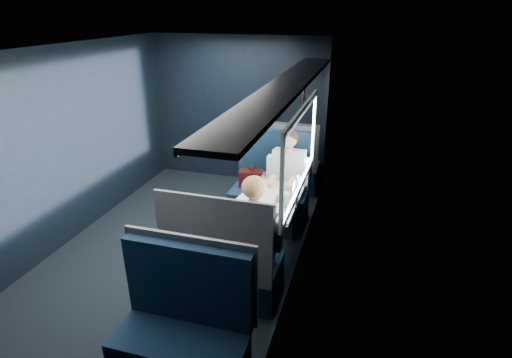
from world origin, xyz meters
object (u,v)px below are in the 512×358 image
(seat_row_front, at_px, (285,166))
(cup, at_px, (301,181))
(seat_row_back, at_px, (183,336))
(woman, at_px, (256,232))
(seat_bay_far, at_px, (226,265))
(bottle_small, at_px, (298,186))
(man, at_px, (287,176))
(seat_bay_near, at_px, (270,190))
(laptop, at_px, (290,198))
(table, at_px, (267,204))

(seat_row_front, distance_m, cup, 1.49)
(seat_row_back, height_order, woman, woman)
(seat_bay_far, distance_m, cup, 1.45)
(seat_row_back, relative_size, cup, 11.66)
(woman, height_order, bottle_small, woman)
(seat_bay_far, bearing_deg, seat_row_back, -90.00)
(woman, xyz_separation_m, bottle_small, (0.23, 0.90, 0.11))
(seat_row_back, bearing_deg, seat_row_front, 90.00)
(bottle_small, bearing_deg, man, 114.53)
(man, height_order, cup, man)
(bottle_small, relative_size, cup, 2.20)
(seat_bay_near, xyz_separation_m, man, (0.26, -0.17, 0.30))
(man, distance_m, bottle_small, 0.57)
(man, relative_size, laptop, 4.16)
(laptop, distance_m, bottle_small, 0.25)
(seat_bay_near, relative_size, cup, 12.67)
(bottle_small, bearing_deg, seat_bay_near, 125.81)
(table, bearing_deg, seat_row_back, -95.80)
(seat_bay_far, bearing_deg, laptop, 61.58)
(seat_bay_far, distance_m, woman, 0.43)
(man, xyz_separation_m, cup, (0.23, -0.26, 0.07))
(seat_row_back, height_order, laptop, seat_row_back)
(seat_row_back, xyz_separation_m, man, (0.25, 2.50, 0.31))
(woman, xyz_separation_m, cup, (0.23, 1.15, 0.06))
(seat_bay_near, height_order, woman, woman)
(man, height_order, woman, same)
(seat_row_back, bearing_deg, seat_bay_far, 90.00)
(table, bearing_deg, woman, -84.55)
(seat_row_front, distance_m, seat_row_back, 3.59)
(bottle_small, xyz_separation_m, cup, (0.00, 0.25, -0.05))
(table, bearing_deg, cup, 55.93)
(woman, bearing_deg, laptop, 73.39)
(table, bearing_deg, man, 84.48)
(cup, bearing_deg, seat_bay_near, 138.49)
(seat_row_front, height_order, bottle_small, seat_row_front)
(seat_row_front, bearing_deg, laptop, -76.44)
(woman, bearing_deg, seat_row_front, 95.70)
(seat_row_back, relative_size, man, 0.88)
(seat_row_front, bearing_deg, seat_bay_near, -90.60)
(cup, bearing_deg, laptop, -93.99)
(table, height_order, seat_row_back, seat_row_back)
(table, height_order, seat_bay_far, seat_bay_far)
(table, bearing_deg, seat_bay_near, 102.41)
(seat_bay_far, height_order, woman, woman)
(seat_row_front, relative_size, cup, 11.66)
(seat_bay_far, bearing_deg, table, 78.22)
(man, distance_m, cup, 0.35)
(woman, height_order, laptop, woman)
(table, bearing_deg, bottle_small, 33.20)
(man, xyz_separation_m, woman, (0.00, -1.41, 0.01))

